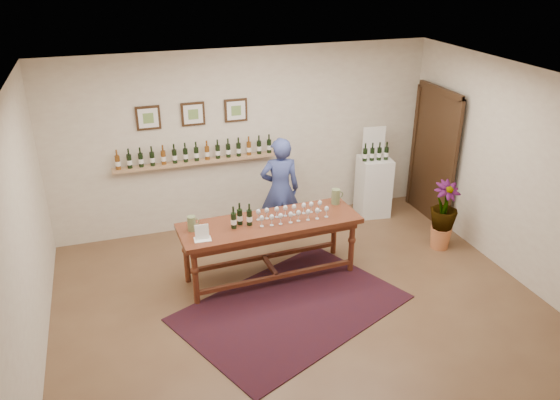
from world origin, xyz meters
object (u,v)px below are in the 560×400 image
object	(u,v)px
potted_plant	(443,216)
person	(280,190)
tasting_table	(270,230)
display_pedestal	(373,186)

from	to	relation	value
potted_plant	person	distance (m)	2.43
person	potted_plant	bearing A→B (deg)	163.49
potted_plant	person	bearing A→B (deg)	154.64
tasting_table	person	world-z (taller)	person
potted_plant	display_pedestal	bearing A→B (deg)	107.40
display_pedestal	person	size ratio (longest dim) A/B	0.61
display_pedestal	person	xyz separation A→B (m)	(-1.75, -0.34, 0.32)
tasting_table	potted_plant	distance (m)	2.66
potted_plant	person	xyz separation A→B (m)	(-2.18, 1.04, 0.28)
display_pedestal	potted_plant	bearing A→B (deg)	-72.60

